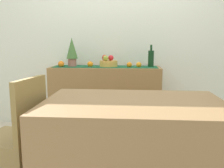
# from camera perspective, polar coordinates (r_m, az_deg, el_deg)

# --- Properties ---
(ground_plane) EXTENTS (6.40, 6.40, 0.02)m
(ground_plane) POSITION_cam_1_polar(r_m,az_deg,el_deg) (2.52, -0.24, -17.93)
(ground_plane) COLOR beige
(ground_plane) RESTS_ON ground
(room_wall_rear) EXTENTS (6.40, 0.06, 2.70)m
(room_wall_rear) POSITION_cam_1_polar(r_m,az_deg,el_deg) (3.42, 1.41, 12.82)
(room_wall_rear) COLOR silver
(room_wall_rear) RESTS_ON ground
(sideboard_console) EXTENTS (1.39, 0.42, 0.84)m
(sideboard_console) POSITION_cam_1_polar(r_m,az_deg,el_deg) (3.25, -1.50, -3.48)
(sideboard_console) COLOR olive
(sideboard_console) RESTS_ON ground
(table_runner) EXTENTS (1.31, 0.32, 0.01)m
(table_runner) POSITION_cam_1_polar(r_m,az_deg,el_deg) (3.18, -1.53, 3.98)
(table_runner) COLOR #175432
(table_runner) RESTS_ON sideboard_console
(fruit_bowl) EXTENTS (0.23, 0.23, 0.08)m
(fruit_bowl) POSITION_cam_1_polar(r_m,az_deg,el_deg) (3.17, -0.80, 4.71)
(fruit_bowl) COLOR gold
(fruit_bowl) RESTS_ON table_runner
(apple_center) EXTENTS (0.07, 0.07, 0.07)m
(apple_center) POSITION_cam_1_polar(r_m,az_deg,el_deg) (3.17, -0.27, 6.00)
(apple_center) COLOR red
(apple_center) RESTS_ON fruit_bowl
(apple_front) EXTENTS (0.07, 0.07, 0.07)m
(apple_front) POSITION_cam_1_polar(r_m,az_deg,el_deg) (3.13, -1.45, 5.93)
(apple_front) COLOR #91A236
(apple_front) RESTS_ON fruit_bowl
(apple_rear) EXTENTS (0.07, 0.07, 0.07)m
(apple_rear) POSITION_cam_1_polar(r_m,az_deg,el_deg) (3.19, -1.66, 6.05)
(apple_rear) COLOR red
(apple_rear) RESTS_ON fruit_bowl
(apple_left) EXTENTS (0.06, 0.06, 0.06)m
(apple_left) POSITION_cam_1_polar(r_m,az_deg,el_deg) (3.23, -0.30, 6.03)
(apple_left) COLOR red
(apple_left) RESTS_ON fruit_bowl
(wine_bottle) EXTENTS (0.07, 0.07, 0.28)m
(wine_bottle) POSITION_cam_1_polar(r_m,az_deg,el_deg) (3.17, 8.88, 5.78)
(wine_bottle) COLOR black
(wine_bottle) RESTS_ON sideboard_console
(potted_plant) EXTENTS (0.14, 0.14, 0.37)m
(potted_plant) POSITION_cam_1_polar(r_m,az_deg,el_deg) (3.24, -9.12, 7.51)
(potted_plant) COLOR #AA6557
(potted_plant) RESTS_ON sideboard_console
(orange_loose_end) EXTENTS (0.07, 0.07, 0.07)m
(orange_loose_end) POSITION_cam_1_polar(r_m,az_deg,el_deg) (3.17, -5.01, 4.53)
(orange_loose_end) COLOR orange
(orange_loose_end) RESTS_ON sideboard_console
(orange_loose_mid) EXTENTS (0.07, 0.07, 0.07)m
(orange_loose_mid) POSITION_cam_1_polar(r_m,az_deg,el_deg) (3.12, 6.15, 4.39)
(orange_loose_mid) COLOR orange
(orange_loose_mid) RESTS_ON sideboard_console
(orange_loose_far) EXTENTS (0.07, 0.07, 0.07)m
(orange_loose_far) POSITION_cam_1_polar(r_m,az_deg,el_deg) (3.12, 3.97, 4.41)
(orange_loose_far) COLOR orange
(orange_loose_far) RESTS_ON sideboard_console
(orange_loose_near_bowl) EXTENTS (0.08, 0.08, 0.08)m
(orange_loose_near_bowl) POSITION_cam_1_polar(r_m,az_deg,el_deg) (3.21, -11.53, 4.49)
(orange_loose_near_bowl) COLOR orange
(orange_loose_near_bowl) RESTS_ON sideboard_console
(dining_table) EXTENTS (1.28, 0.85, 0.74)m
(dining_table) POSITION_cam_1_polar(r_m,az_deg,el_deg) (1.90, 4.83, -14.84)
(dining_table) COLOR olive
(dining_table) RESTS_ON ground
(chair_near_window) EXTENTS (0.46, 0.46, 0.90)m
(chair_near_window) POSITION_cam_1_polar(r_m,az_deg,el_deg) (2.13, -21.40, -15.71)
(chair_near_window) COLOR olive
(chair_near_window) RESTS_ON ground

